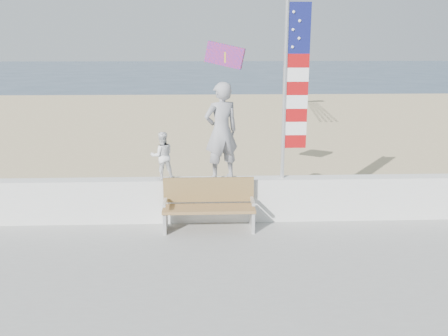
{
  "coord_description": "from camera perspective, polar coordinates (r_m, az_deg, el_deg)",
  "views": [
    {
      "loc": [
        -0.17,
        -7.3,
        3.71
      ],
      "look_at": [
        0.2,
        1.8,
        1.35
      ],
      "focal_mm": 38.0,
      "sensor_mm": 36.0,
      "label": 1
    }
  ],
  "objects": [
    {
      "name": "parafoil_kite",
      "position": [
        11.35,
        0.24,
        13.38
      ],
      "size": [
        0.98,
        0.43,
        0.65
      ],
      "color": "red",
      "rests_on": "ground"
    },
    {
      "name": "ground",
      "position": [
        8.19,
        -0.91,
        -12.41
      ],
      "size": [
        220.0,
        220.0,
        0.0
      ],
      "primitive_type": "plane",
      "color": "#2A3D55",
      "rests_on": "ground"
    },
    {
      "name": "bench",
      "position": [
        9.35,
        -1.84,
        -4.34
      ],
      "size": [
        1.8,
        0.57,
        1.0
      ],
      "color": "#997243",
      "rests_on": "boardwalk"
    },
    {
      "name": "child",
      "position": [
        9.58,
        -7.45,
        1.47
      ],
      "size": [
        0.55,
        0.48,
        0.97
      ],
      "primitive_type": "imported",
      "rotation": [
        0.0,
        0.0,
        3.41
      ],
      "color": "white",
      "rests_on": "seawall"
    },
    {
      "name": "adult",
      "position": [
        9.45,
        -0.33,
        4.44
      ],
      "size": [
        0.83,
        0.7,
        1.95
      ],
      "primitive_type": "imported",
      "rotation": [
        0.0,
        0.0,
        3.53
      ],
      "color": "gray",
      "rests_on": "seawall"
    },
    {
      "name": "flag",
      "position": [
        9.48,
        8.11,
        10.05
      ],
      "size": [
        0.5,
        0.08,
        3.5
      ],
      "color": "silver",
      "rests_on": "seawall"
    },
    {
      "name": "sand",
      "position": [
        16.71,
        -1.69,
        1.84
      ],
      "size": [
        90.0,
        40.0,
        0.08
      ],
      "primitive_type": "cube",
      "color": "tan",
      "rests_on": "ground"
    },
    {
      "name": "seawall",
      "position": [
        9.8,
        -1.22,
        -3.8
      ],
      "size": [
        30.0,
        0.35,
        0.9
      ],
      "primitive_type": "cube",
      "color": "silver",
      "rests_on": "boardwalk"
    }
  ]
}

